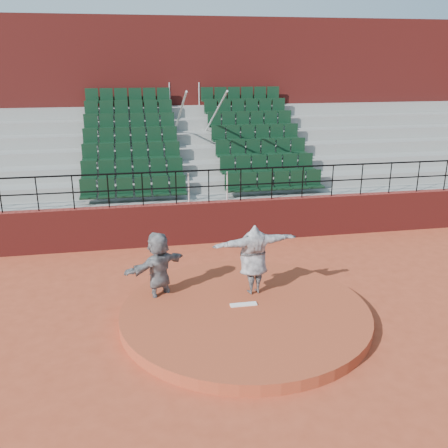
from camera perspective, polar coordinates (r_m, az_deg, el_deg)
The scene contains 9 objects.
ground at distance 11.31m, azimuth 2.40°, elevation -10.71°, with size 90.00×90.00×0.00m, color #AC4326.
pitchers_mound at distance 11.25m, azimuth 2.41°, elevation -10.15°, with size 5.50×5.50×0.25m, color #A54125.
pitching_rubber at distance 11.31m, azimuth 2.24°, elevation -9.17°, with size 0.60×0.15×0.03m, color white.
boundary_wall at distance 15.57m, azimuth -1.71°, elevation 0.22°, with size 24.00×0.30×1.30m, color maroon.
wall_railing at distance 15.20m, azimuth -1.76°, elevation 5.17°, with size 24.04×0.05×1.03m.
seating_deck at distance 18.85m, azimuth -3.50°, elevation 5.90°, with size 24.00×5.97×4.63m.
press_box_facade at distance 22.42m, azimuth -4.94°, elevation 13.30°, with size 24.00×3.00×7.10m, color maroon.
pitcher at distance 11.58m, azimuth 3.40°, elevation -4.03°, with size 2.06×0.56×1.67m, color black.
fielder at distance 11.65m, azimuth -7.49°, elevation -5.08°, with size 1.65×0.52×1.78m, color black.
Camera 1 is at (-2.30, -9.62, 5.48)m, focal length 40.00 mm.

